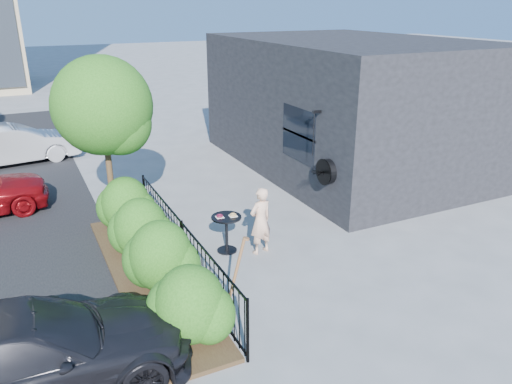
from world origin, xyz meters
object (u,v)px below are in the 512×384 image
car_silver (15,144)px  car_darkgrey (22,355)px  shovel (233,285)px  cafe_table (227,227)px  woman (261,221)px  patio_tree (106,112)px

car_silver → car_darkgrey: (-0.24, -11.58, 0.01)m
shovel → car_darkgrey: (-3.21, -0.38, -0.01)m
cafe_table → car_silver: car_silver is taller
woman → car_silver: woman is taller
patio_tree → car_silver: bearing=107.0°
car_silver → cafe_table: bearing=-164.1°
shovel → car_silver: bearing=104.9°
car_darkgrey → woman: bearing=-63.2°
patio_tree → woman: (2.47, -2.70, -2.03)m
patio_tree → shovel: patio_tree is taller
patio_tree → car_silver: size_ratio=1.01×
woman → car_darkgrey: 5.25m
patio_tree → shovel: 5.21m
patio_tree → shovel: bearing=-78.2°
woman → shovel: shovel is taller
woman → car_silver: (-4.46, 9.23, -0.09)m
cafe_table → woman: size_ratio=0.59×
cafe_table → car_darkgrey: 4.89m
cafe_table → woman: woman is taller
shovel → woman: bearing=52.8°
patio_tree → woman: size_ratio=2.68×
patio_tree → woman: patio_tree is taller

